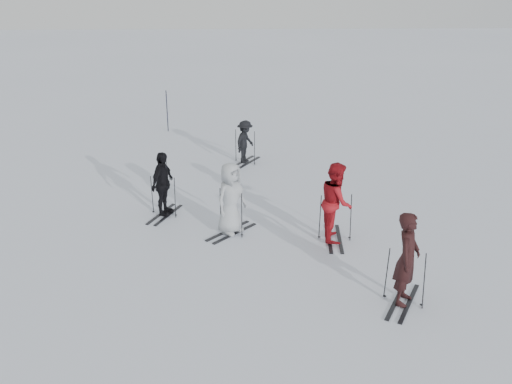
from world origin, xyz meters
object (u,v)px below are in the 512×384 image
at_px(skier_red, 336,203).
at_px(skier_uphill_left, 163,185).
at_px(skier_near_dark, 407,260).
at_px(skier_grey, 231,199).
at_px(piste_marker, 167,111).
at_px(skier_uphill_far, 245,142).

bearing_deg(skier_red, skier_uphill_left, 74.11).
height_order(skier_near_dark, skier_red, skier_red).
distance_m(skier_grey, skier_uphill_left, 2.25).
relative_size(skier_near_dark, skier_red, 0.98).
height_order(skier_red, piste_marker, skier_red).
xyz_separation_m(skier_near_dark, skier_grey, (-3.53, 3.53, -0.04)).
xyz_separation_m(skier_red, skier_uphill_far, (-2.14, 6.37, -0.25)).
distance_m(skier_red, skier_uphill_far, 6.73).
xyz_separation_m(skier_grey, piste_marker, (-2.75, 10.44, -0.06)).
bearing_deg(skier_near_dark, piste_marker, 52.57).
xyz_separation_m(skier_grey, skier_uphill_left, (-1.87, 1.24, -0.04)).
height_order(skier_red, skier_grey, skier_red).
bearing_deg(skier_uphill_far, skier_near_dark, -131.71).
relative_size(skier_uphill_far, piste_marker, 0.86).
relative_size(skier_uphill_left, piste_marker, 1.02).
distance_m(skier_uphill_left, piste_marker, 9.24).
relative_size(skier_grey, skier_uphill_far, 1.24).
bearing_deg(skier_grey, skier_red, -58.19).
relative_size(skier_near_dark, skier_uphill_far, 1.30).
relative_size(skier_red, skier_uphill_far, 1.33).
distance_m(skier_grey, piste_marker, 10.80).
bearing_deg(skier_grey, skier_uphill_left, 98.84).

